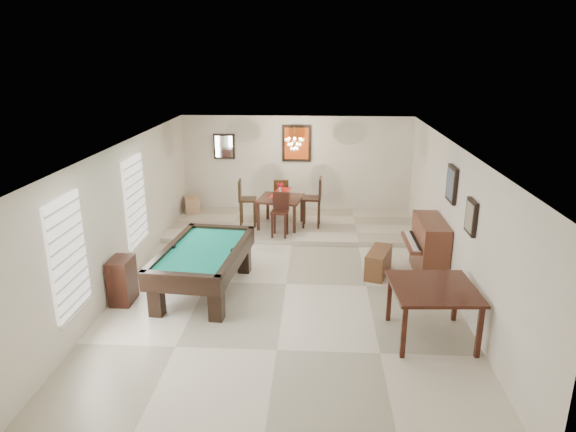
# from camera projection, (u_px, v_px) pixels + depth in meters

# --- Properties ---
(ground_plane) EXTENTS (6.00, 9.00, 0.02)m
(ground_plane) POSITION_uv_depth(u_px,v_px,m) (286.00, 284.00, 9.64)
(ground_plane) COLOR beige
(wall_back) EXTENTS (6.00, 0.04, 2.60)m
(wall_back) POSITION_uv_depth(u_px,v_px,m) (297.00, 166.00, 13.52)
(wall_back) COLOR silver
(wall_back) RESTS_ON ground_plane
(wall_front) EXTENTS (6.00, 0.04, 2.60)m
(wall_front) POSITION_uv_depth(u_px,v_px,m) (258.00, 361.00, 4.96)
(wall_front) COLOR silver
(wall_front) RESTS_ON ground_plane
(wall_left) EXTENTS (0.04, 9.00, 2.60)m
(wall_left) POSITION_uv_depth(u_px,v_px,m) (123.00, 215.00, 9.40)
(wall_left) COLOR silver
(wall_left) RESTS_ON ground_plane
(wall_right) EXTENTS (0.04, 9.00, 2.60)m
(wall_right) POSITION_uv_depth(u_px,v_px,m) (455.00, 221.00, 9.07)
(wall_right) COLOR silver
(wall_right) RESTS_ON ground_plane
(ceiling) EXTENTS (6.00, 9.00, 0.04)m
(ceiling) POSITION_uv_depth(u_px,v_px,m) (286.00, 147.00, 8.84)
(ceiling) COLOR white
(ceiling) RESTS_ON wall_back
(dining_step) EXTENTS (6.00, 2.50, 0.12)m
(dining_step) POSITION_uv_depth(u_px,v_px,m) (294.00, 225.00, 12.71)
(dining_step) COLOR beige
(dining_step) RESTS_ON ground_plane
(window_left_front) EXTENTS (0.06, 1.00, 1.70)m
(window_left_front) POSITION_uv_depth(u_px,v_px,m) (68.00, 255.00, 7.28)
(window_left_front) COLOR white
(window_left_front) RESTS_ON wall_left
(window_left_rear) EXTENTS (0.06, 1.00, 1.70)m
(window_left_rear) POSITION_uv_depth(u_px,v_px,m) (135.00, 201.00, 9.94)
(window_left_rear) COLOR white
(window_left_rear) RESTS_ON wall_left
(pool_table) EXTENTS (1.56, 2.56, 0.81)m
(pool_table) POSITION_uv_depth(u_px,v_px,m) (204.00, 271.00, 9.22)
(pool_table) COLOR black
(pool_table) RESTS_ON ground_plane
(square_table) EXTENTS (1.30, 1.30, 0.85)m
(square_table) POSITION_uv_depth(u_px,v_px,m) (431.00, 312.00, 7.70)
(square_table) COLOR black
(square_table) RESTS_ON ground_plane
(upright_piano) EXTENTS (0.75, 1.34, 1.11)m
(upright_piano) POSITION_uv_depth(u_px,v_px,m) (423.00, 247.00, 9.91)
(upright_piano) COLOR brown
(upright_piano) RESTS_ON ground_plane
(piano_bench) EXTENTS (0.62, 0.96, 0.50)m
(piano_bench) POSITION_uv_depth(u_px,v_px,m) (378.00, 262.00, 9.99)
(piano_bench) COLOR brown
(piano_bench) RESTS_ON ground_plane
(apothecary_chest) EXTENTS (0.36, 0.54, 0.80)m
(apothecary_chest) POSITION_uv_depth(u_px,v_px,m) (122.00, 280.00, 8.84)
(apothecary_chest) COLOR black
(apothecary_chest) RESTS_ON ground_plane
(dining_table) EXTENTS (1.15, 1.15, 0.83)m
(dining_table) POSITION_uv_depth(u_px,v_px,m) (280.00, 209.00, 12.38)
(dining_table) COLOR black
(dining_table) RESTS_ON dining_step
(flower_vase) EXTENTS (0.17, 0.17, 0.26)m
(flower_vase) POSITION_uv_depth(u_px,v_px,m) (280.00, 187.00, 12.21)
(flower_vase) COLOR #A60E22
(flower_vase) RESTS_ON dining_table
(dining_chair_south) EXTENTS (0.41, 0.41, 1.01)m
(dining_chair_south) POSITION_uv_depth(u_px,v_px,m) (280.00, 215.00, 11.65)
(dining_chair_south) COLOR black
(dining_chair_south) RESTS_ON dining_step
(dining_chair_north) EXTENTS (0.41, 0.41, 1.00)m
(dining_chair_north) POSITION_uv_depth(u_px,v_px,m) (281.00, 197.00, 13.09)
(dining_chair_north) COLOR black
(dining_chair_north) RESTS_ON dining_step
(dining_chair_west) EXTENTS (0.44, 0.44, 1.12)m
(dining_chair_west) POSITION_uv_depth(u_px,v_px,m) (248.00, 203.00, 12.38)
(dining_chair_west) COLOR black
(dining_chair_west) RESTS_ON dining_step
(dining_chair_east) EXTENTS (0.47, 0.47, 1.21)m
(dining_chair_east) POSITION_uv_depth(u_px,v_px,m) (312.00, 202.00, 12.29)
(dining_chair_east) COLOR black
(dining_chair_east) RESTS_ON dining_step
(corner_bench) EXTENTS (0.50, 0.55, 0.41)m
(corner_bench) POSITION_uv_depth(u_px,v_px,m) (192.00, 205.00, 13.51)
(corner_bench) COLOR tan
(corner_bench) RESTS_ON dining_step
(chandelier) EXTENTS (0.44, 0.44, 0.60)m
(chandelier) POSITION_uv_depth(u_px,v_px,m) (294.00, 140.00, 12.01)
(chandelier) COLOR #FFE5B2
(chandelier) RESTS_ON ceiling
(back_painting) EXTENTS (0.75, 0.06, 0.95)m
(back_painting) POSITION_uv_depth(u_px,v_px,m) (297.00, 143.00, 13.30)
(back_painting) COLOR #D84C14
(back_painting) RESTS_ON wall_back
(back_mirror) EXTENTS (0.55, 0.06, 0.65)m
(back_mirror) POSITION_uv_depth(u_px,v_px,m) (224.00, 146.00, 13.43)
(back_mirror) COLOR white
(back_mirror) RESTS_ON wall_back
(right_picture_upper) EXTENTS (0.06, 0.55, 0.65)m
(right_picture_upper) POSITION_uv_depth(u_px,v_px,m) (452.00, 184.00, 9.18)
(right_picture_upper) COLOR slate
(right_picture_upper) RESTS_ON wall_right
(right_picture_lower) EXTENTS (0.06, 0.45, 0.55)m
(right_picture_lower) POSITION_uv_depth(u_px,v_px,m) (471.00, 217.00, 8.00)
(right_picture_lower) COLOR gray
(right_picture_lower) RESTS_ON wall_right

